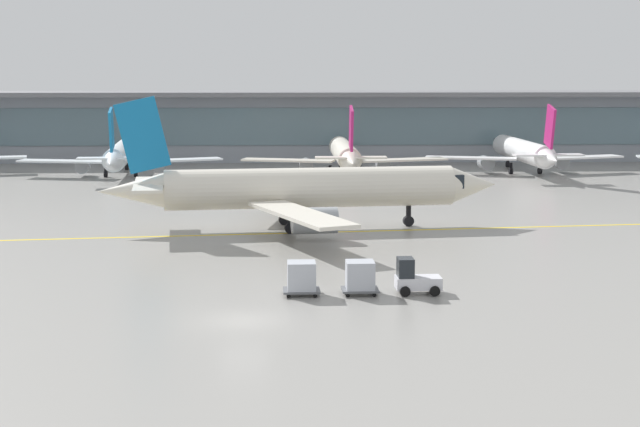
{
  "coord_description": "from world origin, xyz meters",
  "views": [
    {
      "loc": [
        2.44,
        -48.73,
        12.91
      ],
      "look_at": [
        4.47,
        16.96,
        3.0
      ],
      "focal_mm": 54.58,
      "sensor_mm": 36.0,
      "label": 1
    }
  ],
  "objects_px": {
    "gate_airplane_4": "(523,152)",
    "cargo_dolly_trailing": "(301,277)",
    "taxiing_regional_jet": "(305,189)",
    "gate_airplane_2": "(121,154)",
    "cargo_dolly_lead": "(360,276)",
    "gate_airplane_3": "(345,154)",
    "baggage_tug": "(414,278)"
  },
  "relations": [
    {
      "from": "gate_airplane_2",
      "to": "taxiing_regional_jet",
      "type": "distance_m",
      "value": 44.62
    },
    {
      "from": "gate_airplane_4",
      "to": "taxiing_regional_jet",
      "type": "height_order",
      "value": "taxiing_regional_jet"
    },
    {
      "from": "gate_airplane_2",
      "to": "gate_airplane_4",
      "type": "height_order",
      "value": "gate_airplane_4"
    },
    {
      "from": "gate_airplane_4",
      "to": "taxiing_regional_jet",
      "type": "xyz_separation_m",
      "value": [
        -27.47,
        -40.97,
        0.57
      ]
    },
    {
      "from": "baggage_tug",
      "to": "gate_airplane_4",
      "type": "bearing_deg",
      "value": 69.92
    },
    {
      "from": "gate_airplane_3",
      "to": "baggage_tug",
      "type": "distance_m",
      "value": 61.58
    },
    {
      "from": "gate_airplane_3",
      "to": "cargo_dolly_lead",
      "type": "bearing_deg",
      "value": 176.9
    },
    {
      "from": "gate_airplane_4",
      "to": "cargo_dolly_lead",
      "type": "distance_m",
      "value": 68.66
    },
    {
      "from": "gate_airplane_2",
      "to": "taxiing_regional_jet",
      "type": "height_order",
      "value": "taxiing_regional_jet"
    },
    {
      "from": "gate_airplane_2",
      "to": "cargo_dolly_lead",
      "type": "bearing_deg",
      "value": -163.2
    },
    {
      "from": "taxiing_regional_jet",
      "to": "cargo_dolly_trailing",
      "type": "height_order",
      "value": "taxiing_regional_jet"
    },
    {
      "from": "gate_airplane_3",
      "to": "cargo_dolly_trailing",
      "type": "bearing_deg",
      "value": 173.8
    },
    {
      "from": "gate_airplane_4",
      "to": "cargo_dolly_trailing",
      "type": "bearing_deg",
      "value": 154.19
    },
    {
      "from": "cargo_dolly_lead",
      "to": "cargo_dolly_trailing",
      "type": "relative_size",
      "value": 1.0
    },
    {
      "from": "gate_airplane_4",
      "to": "baggage_tug",
      "type": "bearing_deg",
      "value": 159.19
    },
    {
      "from": "taxiing_regional_jet",
      "to": "baggage_tug",
      "type": "xyz_separation_m",
      "value": [
        5.92,
        -23.0,
        -2.32
      ]
    },
    {
      "from": "gate_airplane_3",
      "to": "gate_airplane_4",
      "type": "xyz_separation_m",
      "value": [
        22.15,
        2.42,
        0.0
      ]
    },
    {
      "from": "gate_airplane_2",
      "to": "cargo_dolly_lead",
      "type": "xyz_separation_m",
      "value": [
        24.19,
        -62.22,
        -1.54
      ]
    },
    {
      "from": "taxiing_regional_jet",
      "to": "baggage_tug",
      "type": "bearing_deg",
      "value": -82.39
    },
    {
      "from": "gate_airplane_4",
      "to": "cargo_dolly_trailing",
      "type": "distance_m",
      "value": 70.02
    },
    {
      "from": "gate_airplane_3",
      "to": "cargo_dolly_lead",
      "type": "xyz_separation_m",
      "value": [
        -2.54,
        -61.63,
        -1.6
      ]
    },
    {
      "from": "taxiing_regional_jet",
      "to": "baggage_tug",
      "type": "distance_m",
      "value": 23.87
    },
    {
      "from": "cargo_dolly_lead",
      "to": "cargo_dolly_trailing",
      "type": "bearing_deg",
      "value": -180.0
    },
    {
      "from": "taxiing_regional_jet",
      "to": "cargo_dolly_lead",
      "type": "xyz_separation_m",
      "value": [
        2.78,
        -23.08,
        -2.16
      ]
    },
    {
      "from": "cargo_dolly_trailing",
      "to": "taxiing_regional_jet",
      "type": "bearing_deg",
      "value": 87.12
    },
    {
      "from": "gate_airplane_3",
      "to": "taxiing_regional_jet",
      "type": "distance_m",
      "value": 38.92
    },
    {
      "from": "gate_airplane_3",
      "to": "taxiing_regional_jet",
      "type": "height_order",
      "value": "taxiing_regional_jet"
    },
    {
      "from": "taxiing_regional_jet",
      "to": "gate_airplane_4",
      "type": "bearing_deg",
      "value": 49.34
    },
    {
      "from": "gate_airplane_3",
      "to": "cargo_dolly_trailing",
      "type": "height_order",
      "value": "gate_airplane_3"
    },
    {
      "from": "baggage_tug",
      "to": "cargo_dolly_trailing",
      "type": "height_order",
      "value": "baggage_tug"
    },
    {
      "from": "taxiing_regional_jet",
      "to": "cargo_dolly_lead",
      "type": "relative_size",
      "value": 15.14
    },
    {
      "from": "taxiing_regional_jet",
      "to": "gate_airplane_2",
      "type": "bearing_deg",
      "value": 111.86
    }
  ]
}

